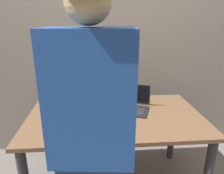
% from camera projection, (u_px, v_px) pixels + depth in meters
% --- Properties ---
extents(desk, '(1.46, 0.86, 0.75)m').
position_uv_depth(desk, '(115.00, 126.00, 1.78)').
color(desk, brown).
rests_on(desk, ground).
extents(laptop, '(0.41, 0.38, 0.21)m').
position_uv_depth(laptop, '(130.00, 104.00, 1.86)').
color(laptop, black).
rests_on(laptop, desk).
extents(beer_bottle_dark, '(0.07, 0.07, 0.31)m').
position_uv_depth(beer_bottle_dark, '(77.00, 98.00, 1.79)').
color(beer_bottle_dark, brown).
rests_on(beer_bottle_dark, desk).
extents(beer_bottle_green, '(0.07, 0.07, 0.31)m').
position_uv_depth(beer_bottle_green, '(87.00, 94.00, 1.91)').
color(beer_bottle_green, '#1E5123').
rests_on(beer_bottle_green, desk).
extents(person_figure, '(0.41, 0.30, 1.72)m').
position_uv_depth(person_figure, '(93.00, 157.00, 1.02)').
color(person_figure, '#2D3347').
rests_on(person_figure, ground).
extents(coffee_mug, '(0.11, 0.07, 0.09)m').
position_uv_depth(coffee_mug, '(81.00, 112.00, 1.69)').
color(coffee_mug, '#19598C').
rests_on(coffee_mug, desk).
extents(back_wall, '(6.00, 0.10, 2.60)m').
position_uv_depth(back_wall, '(109.00, 40.00, 2.27)').
color(back_wall, gray).
rests_on(back_wall, ground).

